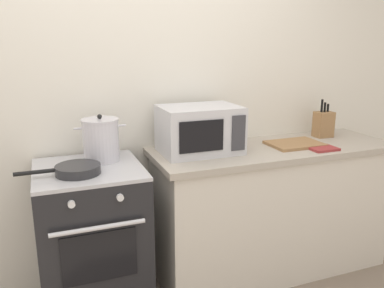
{
  "coord_description": "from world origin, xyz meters",
  "views": [
    {
      "loc": [
        -0.56,
        -1.59,
        1.61
      ],
      "look_at": [
        0.28,
        0.6,
        1.0
      ],
      "focal_mm": 36.66,
      "sensor_mm": 36.0,
      "label": 1
    }
  ],
  "objects_px": {
    "oven_mitt": "(323,148)",
    "knife_block": "(323,124)",
    "stove": "(93,241)",
    "frying_pan": "(77,170)",
    "stock_pot": "(101,140)",
    "microwave": "(200,129)",
    "cutting_board": "(295,144)"
  },
  "relations": [
    {
      "from": "microwave",
      "to": "oven_mitt",
      "type": "height_order",
      "value": "microwave"
    },
    {
      "from": "frying_pan",
      "to": "cutting_board",
      "type": "distance_m",
      "value": 1.47
    },
    {
      "from": "stove",
      "to": "frying_pan",
      "type": "height_order",
      "value": "frying_pan"
    },
    {
      "from": "microwave",
      "to": "oven_mitt",
      "type": "bearing_deg",
      "value": -16.83
    },
    {
      "from": "stock_pot",
      "to": "cutting_board",
      "type": "distance_m",
      "value": 1.31
    },
    {
      "from": "stove",
      "to": "knife_block",
      "type": "relative_size",
      "value": 3.23
    },
    {
      "from": "oven_mitt",
      "to": "microwave",
      "type": "bearing_deg",
      "value": 163.17
    },
    {
      "from": "frying_pan",
      "to": "microwave",
      "type": "relative_size",
      "value": 0.88
    },
    {
      "from": "cutting_board",
      "to": "oven_mitt",
      "type": "relative_size",
      "value": 2.0
    },
    {
      "from": "stove",
      "to": "frying_pan",
      "type": "xyz_separation_m",
      "value": [
        -0.07,
        -0.09,
        0.48
      ]
    },
    {
      "from": "knife_block",
      "to": "oven_mitt",
      "type": "height_order",
      "value": "knife_block"
    },
    {
      "from": "cutting_board",
      "to": "knife_block",
      "type": "xyz_separation_m",
      "value": [
        0.35,
        0.14,
        0.09
      ]
    },
    {
      "from": "stove",
      "to": "knife_block",
      "type": "xyz_separation_m",
      "value": [
        1.74,
        0.14,
        0.56
      ]
    },
    {
      "from": "frying_pan",
      "to": "microwave",
      "type": "distance_m",
      "value": 0.81
    },
    {
      "from": "microwave",
      "to": "oven_mitt",
      "type": "relative_size",
      "value": 2.78
    },
    {
      "from": "stock_pot",
      "to": "microwave",
      "type": "height_order",
      "value": "microwave"
    },
    {
      "from": "cutting_board",
      "to": "knife_block",
      "type": "height_order",
      "value": "knife_block"
    },
    {
      "from": "stove",
      "to": "microwave",
      "type": "xyz_separation_m",
      "value": [
        0.72,
        0.08,
        0.61
      ]
    },
    {
      "from": "frying_pan",
      "to": "knife_block",
      "type": "height_order",
      "value": "knife_block"
    },
    {
      "from": "frying_pan",
      "to": "knife_block",
      "type": "bearing_deg",
      "value": 7.34
    },
    {
      "from": "stove",
      "to": "oven_mitt",
      "type": "distance_m",
      "value": 1.58
    },
    {
      "from": "cutting_board",
      "to": "oven_mitt",
      "type": "bearing_deg",
      "value": -56.17
    },
    {
      "from": "frying_pan",
      "to": "microwave",
      "type": "height_order",
      "value": "microwave"
    },
    {
      "from": "stock_pot",
      "to": "microwave",
      "type": "xyz_separation_m",
      "value": [
        0.62,
        -0.04,
        0.02
      ]
    },
    {
      "from": "oven_mitt",
      "to": "knife_block",
      "type": "bearing_deg",
      "value": 51.44
    },
    {
      "from": "stove",
      "to": "stock_pot",
      "type": "height_order",
      "value": "stock_pot"
    },
    {
      "from": "stock_pot",
      "to": "microwave",
      "type": "distance_m",
      "value": 0.62
    },
    {
      "from": "stock_pot",
      "to": "cutting_board",
      "type": "height_order",
      "value": "stock_pot"
    },
    {
      "from": "stock_pot",
      "to": "oven_mitt",
      "type": "relative_size",
      "value": 1.68
    },
    {
      "from": "stove",
      "to": "knife_block",
      "type": "height_order",
      "value": "knife_block"
    },
    {
      "from": "knife_block",
      "to": "stock_pot",
      "type": "bearing_deg",
      "value": -179.18
    },
    {
      "from": "cutting_board",
      "to": "frying_pan",
      "type": "bearing_deg",
      "value": -176.36
    }
  ]
}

